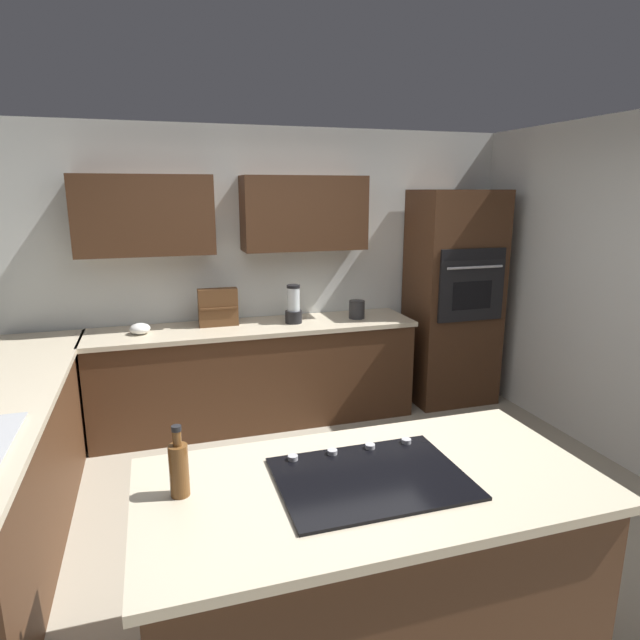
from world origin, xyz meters
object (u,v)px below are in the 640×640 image
wall_oven (453,298)px  blender (293,307)px  mixing_bowl (140,329)px  kettle (357,309)px  oil_bottle (179,468)px  cooktop (371,477)px  spice_rack (218,307)px

wall_oven → blender: (1.60, 0.00, 0.02)m
wall_oven → mixing_bowl: size_ratio=12.55×
kettle → oil_bottle: 3.10m
wall_oven → kettle: wall_oven is taller
wall_oven → cooktop: size_ratio=2.70×
mixing_bowl → kettle: 1.90m
blender → mixing_bowl: size_ratio=2.09×
oil_bottle → mixing_bowl: bearing=-86.0°
cooktop → kettle: bearing=-109.9°
blender → oil_bottle: 2.81m
spice_rack → wall_oven: bearing=177.9°
mixing_bowl → spice_rack: (-0.65, -0.09, 0.12)m
wall_oven → oil_bottle: size_ratio=7.12×
blender → kettle: size_ratio=2.07×
spice_rack → oil_bottle: size_ratio=1.16×
mixing_bowl → spice_rack: bearing=-172.2°
spice_rack → oil_bottle: bearing=80.0°
mixing_bowl → wall_oven: bearing=-179.9°
blender → spice_rack: 0.66m
cooktop → spice_rack: (0.28, -2.77, 0.16)m
oil_bottle → spice_rack: bearing=-100.0°
blender → mixing_bowl: bearing=0.0°
cooktop → mixing_bowl: 2.84m
wall_oven → mixing_bowl: (2.90, 0.00, -0.09)m
cooktop → mixing_bowl: bearing=-70.9°
cooktop → blender: blender is taller
spice_rack → kettle: (-1.25, 0.09, -0.08)m
cooktop → spice_rack: bearing=-84.3°
wall_oven → kettle: (1.00, 0.00, -0.05)m
spice_rack → blender: bearing=172.2°
cooktop → oil_bottle: (0.75, -0.11, 0.11)m
spice_rack → kettle: bearing=175.9°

